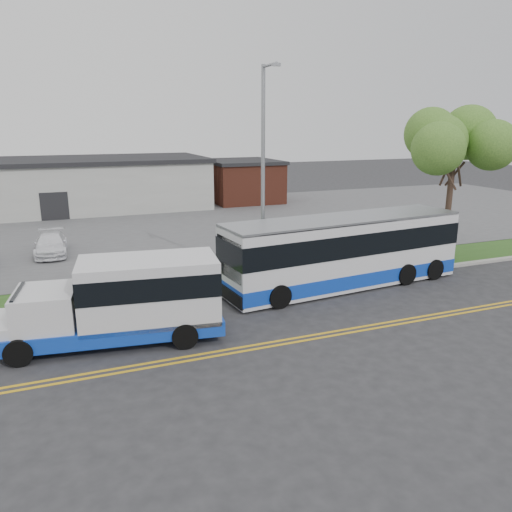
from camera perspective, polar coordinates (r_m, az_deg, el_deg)
name	(u,v)px	position (r m, az deg, el deg)	size (l,w,h in m)	color
ground	(220,307)	(20.25, -4.10, -5.82)	(140.00, 140.00, 0.00)	#28282B
lane_line_north	(255,345)	(16.90, -0.06, -10.12)	(70.00, 0.12, 0.01)	gold
lane_line_south	(259,348)	(16.64, 0.32, -10.52)	(70.00, 0.12, 0.01)	gold
curb	(212,297)	(21.21, -5.01, -4.65)	(80.00, 0.30, 0.15)	#9E9B93
verge	(201,285)	(22.86, -6.32, -3.29)	(80.00, 3.30, 0.10)	#2A4E1A
parking_lot	(147,227)	(36.24, -12.32, 3.25)	(80.00, 25.00, 0.10)	#4C4C4F
commercial_building	(53,185)	(45.36, -22.20, 7.51)	(25.40, 10.40, 4.35)	#9E9E99
brick_wing	(242,181)	(47.23, -1.58, 8.58)	(6.30, 7.30, 3.90)	brown
tree_east	(455,142)	(28.83, 21.78, 11.99)	(5.20, 5.20, 8.33)	#31211B
streetlight_near	(264,168)	(22.62, 0.88, 10.03)	(0.35, 1.53, 9.50)	gray
shuttle_bus	(127,298)	(17.24, -14.49, -4.70)	(7.59, 3.30, 2.82)	#103AB1
transit_bus	(343,252)	(22.71, 9.96, 0.51)	(11.56, 3.66, 3.16)	silver
pedestrian	(136,277)	(21.05, -13.60, -2.34)	(0.70, 0.46, 1.93)	black
parked_car_b	(51,244)	(29.92, -22.40, 1.28)	(1.64, 4.04, 1.17)	white
grocery_bag_left	(130,298)	(21.03, -14.17, -4.70)	(0.32, 0.32, 0.32)	white
grocery_bag_right	(143,293)	(21.57, -12.78, -4.11)	(0.32, 0.32, 0.32)	white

